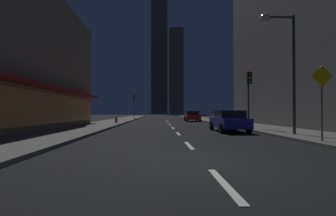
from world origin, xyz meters
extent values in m
cube|color=black|center=(0.00, 32.00, -0.05)|extent=(78.00, 136.00, 0.10)
cube|color=#605E59|center=(7.00, 32.00, 0.07)|extent=(4.00, 76.00, 0.15)
cube|color=#605E59|center=(-7.00, 32.00, 0.07)|extent=(4.00, 76.00, 0.15)
cube|color=silver|center=(0.00, -2.00, 0.01)|extent=(0.16, 2.20, 0.01)
cube|color=silver|center=(0.00, 3.20, 0.01)|extent=(0.16, 2.20, 0.01)
cube|color=silver|center=(0.00, 8.40, 0.01)|extent=(0.16, 2.20, 0.01)
cube|color=silver|center=(0.00, 13.60, 0.01)|extent=(0.16, 2.20, 0.01)
cube|color=silver|center=(0.00, 18.80, 0.01)|extent=(0.16, 2.20, 0.01)
cube|color=silver|center=(0.00, 24.00, 0.01)|extent=(0.16, 2.20, 0.01)
cube|color=silver|center=(0.00, 29.20, 0.01)|extent=(0.16, 2.20, 0.01)
cube|color=#D88C3F|center=(-9.00, 11.97, 1.60)|extent=(0.10, 18.77, 2.20)
cube|color=maroon|center=(-8.60, 11.97, 3.00)|extent=(0.90, 19.37, 0.20)
cube|color=slate|center=(14.50, 16.00, 10.79)|extent=(11.00, 20.00, 21.58)
cube|color=brown|center=(-0.61, 128.94, 31.49)|extent=(8.99, 6.88, 62.99)
cube|color=#5F5A47|center=(8.45, 121.88, 22.68)|extent=(7.25, 5.75, 45.36)
cube|color=navy|center=(3.60, 9.94, 0.61)|extent=(1.80, 4.20, 0.65)
cube|color=black|center=(3.60, 9.74, 1.17)|extent=(1.64, 2.00, 0.55)
cylinder|color=black|center=(2.72, 11.34, 0.34)|extent=(0.22, 0.68, 0.68)
cylinder|color=black|center=(4.48, 11.34, 0.34)|extent=(0.22, 0.68, 0.68)
cylinder|color=black|center=(2.72, 8.54, 0.34)|extent=(0.22, 0.68, 0.68)
cylinder|color=black|center=(4.48, 8.54, 0.34)|extent=(0.22, 0.68, 0.68)
sphere|color=white|center=(3.05, 11.99, 0.67)|extent=(0.18, 0.18, 0.18)
sphere|color=white|center=(4.15, 11.99, 0.67)|extent=(0.18, 0.18, 0.18)
cube|color=#B21919|center=(3.60, 27.80, 0.61)|extent=(1.80, 4.20, 0.65)
cube|color=black|center=(3.60, 27.60, 1.17)|extent=(1.64, 2.00, 0.55)
cylinder|color=black|center=(2.72, 29.20, 0.34)|extent=(0.22, 0.68, 0.68)
cylinder|color=black|center=(4.48, 29.20, 0.34)|extent=(0.22, 0.68, 0.68)
cylinder|color=black|center=(2.72, 26.40, 0.34)|extent=(0.22, 0.68, 0.68)
cylinder|color=black|center=(4.48, 26.40, 0.34)|extent=(0.22, 0.68, 0.68)
sphere|color=white|center=(3.05, 29.85, 0.67)|extent=(0.18, 0.18, 0.18)
sphere|color=white|center=(4.15, 29.85, 0.67)|extent=(0.18, 0.18, 0.18)
cylinder|color=red|center=(-5.90, 20.78, 0.43)|extent=(0.22, 0.22, 0.55)
sphere|color=red|center=(-5.90, 20.78, 0.70)|extent=(0.21, 0.21, 0.21)
cylinder|color=red|center=(-5.90, 20.78, 0.18)|extent=(0.30, 0.30, 0.06)
cylinder|color=red|center=(-6.06, 20.78, 0.45)|extent=(0.10, 0.10, 0.10)
cylinder|color=red|center=(-5.74, 20.78, 0.45)|extent=(0.10, 0.10, 0.10)
cylinder|color=#2D2D2D|center=(5.50, 11.31, 2.25)|extent=(0.12, 0.12, 4.20)
cube|color=black|center=(5.50, 11.11, 3.85)|extent=(0.32, 0.24, 0.90)
sphere|color=red|center=(5.50, 10.98, 4.13)|extent=(0.18, 0.18, 0.18)
sphere|color=#F2B20C|center=(5.50, 10.98, 3.85)|extent=(0.18, 0.18, 0.18)
sphere|color=#19D833|center=(5.50, 10.98, 3.57)|extent=(0.18, 0.18, 0.18)
cylinder|color=#2D2D2D|center=(-5.50, 37.09, 2.25)|extent=(0.12, 0.12, 4.20)
cube|color=black|center=(-5.50, 36.89, 3.85)|extent=(0.32, 0.24, 0.90)
sphere|color=red|center=(-5.50, 36.76, 4.13)|extent=(0.18, 0.18, 0.18)
sphere|color=#F2B20C|center=(-5.50, 36.76, 3.85)|extent=(0.18, 0.18, 0.18)
sphere|color=#19D833|center=(-5.50, 36.76, 3.57)|extent=(0.18, 0.18, 0.18)
cylinder|color=#38383D|center=(6.20, 6.45, 3.40)|extent=(0.16, 0.16, 6.50)
cylinder|color=#38383D|center=(5.40, 6.45, 6.55)|extent=(1.60, 0.12, 0.12)
sphere|color=#FCF7CC|center=(4.60, 6.45, 6.45)|extent=(0.56, 0.56, 0.56)
cylinder|color=slate|center=(5.60, 3.34, 1.35)|extent=(0.08, 0.08, 2.40)
cube|color=yellow|center=(5.60, 3.31, 2.85)|extent=(0.91, 0.03, 0.91)
camera|label=1|loc=(-1.24, -6.54, 1.36)|focal=26.03mm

